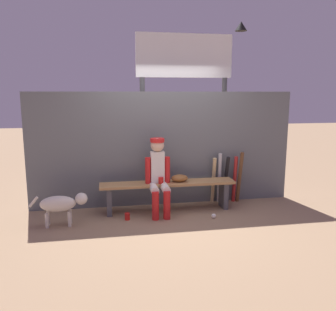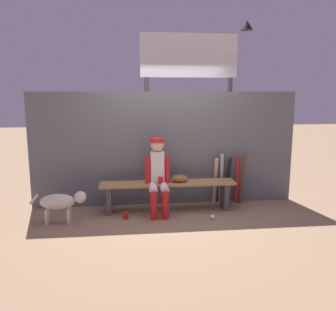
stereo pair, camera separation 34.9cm
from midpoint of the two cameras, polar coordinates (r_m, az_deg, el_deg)
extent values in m
plane|color=#937556|center=(5.89, -1.72, -9.07)|extent=(30.00, 30.00, 0.00)
cube|color=#595E63|center=(6.01, -2.30, 1.04)|extent=(4.61, 0.03, 1.97)
cube|color=#AD7F4C|center=(5.75, -1.75, -4.63)|extent=(2.24, 0.36, 0.04)
cube|color=#4C4C51|center=(5.76, -11.41, -7.34)|extent=(0.08, 0.29, 0.45)
cube|color=#4C4C51|center=(6.03, 7.50, -6.43)|extent=(0.08, 0.29, 0.45)
cube|color=silver|center=(5.66, -3.52, -1.96)|extent=(0.22, 0.13, 0.52)
sphere|color=beige|center=(5.59, -3.56, 1.75)|extent=(0.22, 0.22, 0.22)
cylinder|color=red|center=(5.58, -3.57, 2.53)|extent=(0.23, 0.23, 0.06)
cylinder|color=silver|center=(5.54, -4.19, -5.44)|extent=(0.13, 0.38, 0.13)
cylinder|color=red|center=(5.42, -3.94, -8.28)|extent=(0.11, 0.11, 0.45)
cylinder|color=red|center=(5.63, -5.11, -2.55)|extent=(0.09, 0.09, 0.44)
cylinder|color=silver|center=(5.56, -2.33, -5.36)|extent=(0.13, 0.38, 0.13)
cylinder|color=red|center=(5.45, -2.04, -8.19)|extent=(0.11, 0.11, 0.45)
cylinder|color=red|center=(5.67, -1.88, -2.44)|extent=(0.09, 0.09, 0.44)
ellipsoid|color=brown|center=(5.76, 0.17, -3.77)|extent=(0.28, 0.20, 0.12)
cylinder|color=tan|center=(6.22, 5.92, -4.06)|extent=(0.07, 0.20, 0.83)
cylinder|color=#B7B7BC|center=(6.24, 6.89, -3.70)|extent=(0.08, 0.14, 0.90)
cylinder|color=black|center=(6.28, 7.94, -3.88)|extent=(0.07, 0.26, 0.85)
cylinder|color=#B22323|center=(6.30, 9.40, -3.89)|extent=(0.07, 0.14, 0.84)
cylinder|color=brown|center=(6.27, 10.18, -3.58)|extent=(0.08, 0.21, 0.93)
sphere|color=white|center=(5.56, 5.74, -9.91)|extent=(0.07, 0.07, 0.07)
cylinder|color=red|center=(5.52, -8.57, -9.93)|extent=(0.08, 0.08, 0.11)
cylinder|color=red|center=(5.64, -2.95, -4.14)|extent=(0.08, 0.08, 0.11)
cylinder|color=#3F3F42|center=(6.93, -5.61, 3.41)|extent=(0.10, 0.10, 2.25)
cylinder|color=#3F3F42|center=(7.26, 7.73, 3.67)|extent=(0.10, 0.10, 2.25)
cube|color=white|center=(7.04, 1.26, 16.15)|extent=(1.92, 0.08, 0.84)
cone|color=black|center=(7.32, 10.55, 20.26)|extent=(0.24, 0.24, 0.18)
ellipsoid|color=beige|center=(5.44, -19.49, -7.54)|extent=(0.52, 0.20, 0.24)
sphere|color=beige|center=(5.38, -15.93, -6.89)|extent=(0.18, 0.18, 0.18)
cylinder|color=beige|center=(5.50, -23.05, -7.07)|extent=(0.15, 0.04, 0.16)
cylinder|color=beige|center=(5.55, -17.60, -9.60)|extent=(0.05, 0.05, 0.22)
cylinder|color=beige|center=(5.43, -17.76, -10.03)|extent=(0.05, 0.05, 0.22)
cylinder|color=beige|center=(5.60, -20.89, -9.61)|extent=(0.05, 0.05, 0.22)
cylinder|color=beige|center=(5.49, -21.12, -10.04)|extent=(0.05, 0.05, 0.22)
camera|label=1|loc=(0.17, -91.77, -0.32)|focal=36.94mm
camera|label=2|loc=(0.17, 88.23, 0.32)|focal=36.94mm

